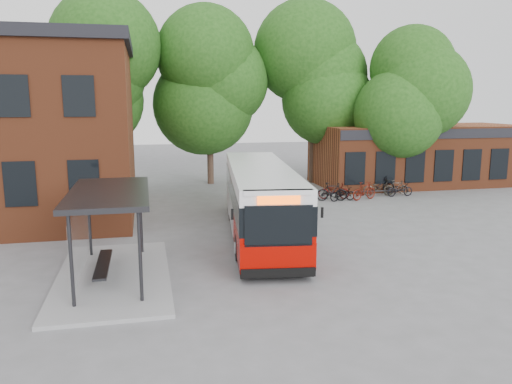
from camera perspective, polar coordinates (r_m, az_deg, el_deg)
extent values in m
plane|color=slate|center=(18.11, -1.29, -7.70)|extent=(100.00, 100.00, 0.00)
imported|color=#440908|center=(29.32, 8.90, 0.14)|extent=(1.89, 1.00, 0.95)
imported|color=black|center=(28.68, 8.65, 0.03)|extent=(1.83, 0.82, 1.06)
imported|color=black|center=(28.75, 9.85, -0.22)|extent=(1.63, 0.76, 0.82)
imported|color=#5C170D|center=(29.32, 12.26, 0.12)|extent=(1.81, 1.05, 1.05)
imported|color=#342E26|center=(30.77, 13.83, 0.48)|extent=(1.95, 0.90, 0.99)
imported|color=black|center=(31.61, 13.92, 0.85)|extent=(1.93, 1.08, 1.12)
imported|color=black|center=(30.91, 16.11, 0.30)|extent=(1.67, 0.65, 0.87)
imported|color=#3D3933|center=(31.51, 15.76, 0.52)|extent=(1.53, 0.71, 0.88)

